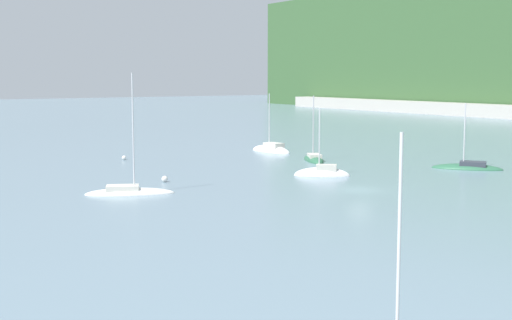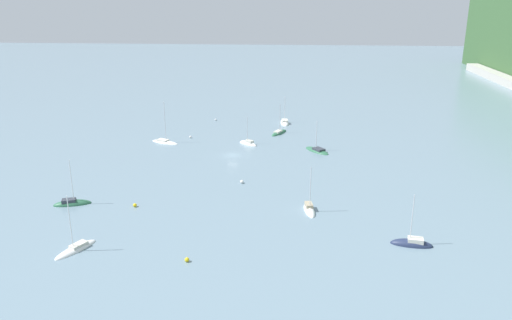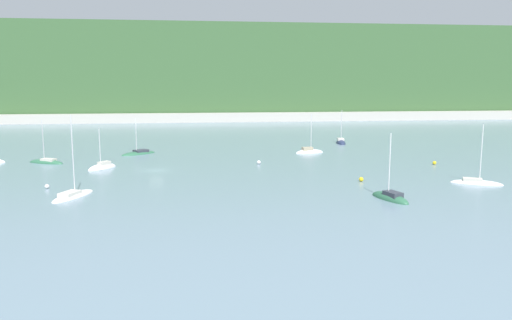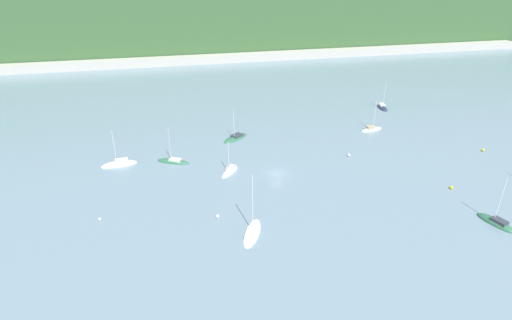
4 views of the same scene
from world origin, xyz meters
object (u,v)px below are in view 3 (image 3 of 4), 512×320
sailboat_8 (139,154)px  mooring_buoy_4 (361,179)px  sailboat_1 (46,163)px  mooring_buoy_1 (434,163)px  sailboat_0 (390,199)px  sailboat_2 (476,183)px  sailboat_3 (341,143)px  sailboat_6 (73,196)px  mooring_buoy_3 (259,162)px  sailboat_4 (309,152)px  sailboat_5 (102,168)px  mooring_buoy_2 (47,186)px

sailboat_8 → mooring_buoy_4: sailboat_8 is taller
sailboat_1 → sailboat_8: bearing=-121.3°
sailboat_1 → mooring_buoy_1: bearing=-161.8°
sailboat_0 → sailboat_2: size_ratio=0.99×
sailboat_0 → sailboat_2: 19.40m
sailboat_0 → sailboat_3: 62.92m
sailboat_1 → sailboat_2: sailboat_2 is taller
sailboat_6 → sailboat_8: 41.67m
sailboat_3 → mooring_buoy_3: (-25.55, -30.39, 0.26)m
sailboat_4 → mooring_buoy_4: 33.13m
sailboat_4 → sailboat_8: sailboat_4 is taller
mooring_buoy_4 → sailboat_3: bearing=77.0°
sailboat_8 → mooring_buoy_3: 30.01m
mooring_buoy_3 → sailboat_3: bearing=49.9°
sailboat_4 → mooring_buoy_1: 27.77m
sailboat_4 → mooring_buoy_1: bearing=-52.5°
mooring_buoy_1 → mooring_buoy_4: (-19.58, -14.27, 0.01)m
sailboat_6 → mooring_buoy_1: sailboat_6 is taller
sailboat_8 → sailboat_6: bearing=45.5°
sailboat_1 → mooring_buoy_4: sailboat_1 is taller
sailboat_2 → mooring_buoy_3: bearing=171.0°
sailboat_5 → sailboat_6: (-0.01, -23.01, -0.00)m
sailboat_6 → mooring_buoy_2: 7.97m
mooring_buoy_1 → sailboat_4: bearing=137.2°
sailboat_0 → mooring_buoy_1: bearing=-54.0°
mooring_buoy_1 → sailboat_1: bearing=171.5°
mooring_buoy_1 → sailboat_0: bearing=-126.5°
mooring_buoy_3 → sailboat_0: bearing=-66.0°
sailboat_6 → mooring_buoy_3: 38.23m
sailboat_3 → sailboat_4: 20.34m
sailboat_8 → sailboat_1: bearing=-6.0°
sailboat_8 → mooring_buoy_2: 36.65m
sailboat_3 → sailboat_5: (-54.94, -31.82, -0.00)m
sailboat_0 → mooring_buoy_2: size_ratio=15.17×
sailboat_4 → sailboat_2: bearing=-73.8°
sailboat_1 → sailboat_5: 14.47m
sailboat_1 → sailboat_8: (16.77, 10.50, 0.01)m
sailboat_5 → sailboat_3: bearing=160.3°
sailboat_4 → sailboat_6: (-42.74, -38.56, -0.03)m
sailboat_4 → mooring_buoy_2: sailboat_4 is taller
sailboat_8 → mooring_buoy_3: size_ratio=11.54×
sailboat_1 → sailboat_3: 71.22m
sailboat_0 → sailboat_4: 45.58m
sailboat_3 → sailboat_8: 52.07m
sailboat_2 → mooring_buoy_4: size_ratio=14.01×
sailboat_5 → mooring_buoy_2: (-5.14, -16.93, 0.22)m
sailboat_2 → mooring_buoy_4: (-17.33, 4.08, 0.26)m
sailboat_4 → sailboat_3: bearing=43.3°
sailboat_4 → sailboat_8: (-38.10, 2.84, -0.05)m
sailboat_2 → sailboat_5: 64.61m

